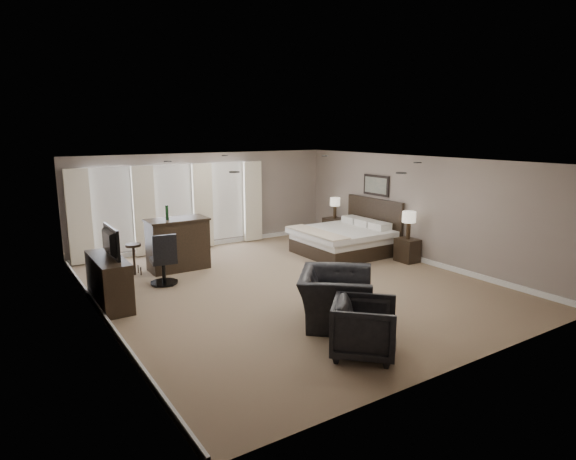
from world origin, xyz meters
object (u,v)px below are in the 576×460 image
tv (107,254)px  armchair_near (336,289)px  armchair_far (365,325)px  bar_counter (178,244)px  lamp_near (409,225)px  dresser (109,281)px  nightstand_near (407,250)px  bed (342,228)px  lamp_far (335,208)px  bar_stool_left (134,259)px  bar_stool_right (189,240)px  desk_chair (163,259)px  nightstand_far (334,229)px

tv → armchair_near: bearing=-134.4°
armchair_far → bar_counter: size_ratio=0.65×
lamp_near → tv: (-6.92, 0.87, 0.06)m
dresser → bar_counter: (1.92, 1.57, 0.15)m
tv → dresser: bearing=0.0°
nightstand_near → armchair_far: bearing=-143.0°
nightstand_near → tv: tv is taller
bed → tv: size_ratio=2.22×
lamp_far → bar_counter: bearing=-174.7°
bar_stool_left → bar_counter: bearing=-6.0°
nightstand_near → lamp_near: lamp_near is taller
bar_counter → bar_stool_right: (0.77, 1.29, -0.25)m
lamp_near → bar_counter: 5.57m
nightstand_near → desk_chair: desk_chair is taller
bar_counter → lamp_near: bearing=-26.0°
nightstand_near → desk_chair: (-5.66, 1.54, 0.27)m
dresser → tv: size_ratio=1.60×
lamp_near → tv: 6.97m
lamp_far → desk_chair: 5.84m
armchair_near → bar_counter: bar_counter is taller
dresser → lamp_near: bearing=-7.1°
nightstand_far → bar_stool_right: size_ratio=0.91×
armchair_near → desk_chair: size_ratio=1.21×
bed → armchair_near: bed is taller
lamp_far → tv: size_ratio=0.62×
nightstand_far → bar_counter: size_ratio=0.47×
dresser → armchair_far: (2.60, -4.12, -0.00)m
bed → lamp_far: size_ratio=3.57×
bar_counter → bar_stool_right: size_ratio=1.95×
lamp_far → armchair_near: 6.34m
lamp_near → bar_stool_left: size_ratio=0.96×
bar_stool_right → dresser: bearing=-133.2°
bar_counter → bar_stool_left: size_ratio=1.95×
bed → bar_stool_left: size_ratio=3.07×
lamp_near → bar_stool_right: (-4.23, 3.73, -0.56)m
tv → nightstand_near: bearing=-97.1°
nightstand_near → armchair_far: size_ratio=0.63×
lamp_near → desk_chair: 5.88m
lamp_near → tv: bearing=172.9°
desk_chair → bar_stool_right: bearing=-115.6°
desk_chair → bar_stool_left: bearing=-63.9°
nightstand_near → lamp_near: (0.00, 0.00, 0.63)m
bed → armchair_near: bearing=-130.6°
bed → nightstand_near: (0.89, -1.45, -0.41)m
bed → bar_stool_right: 4.06m
armchair_near → nightstand_far: bearing=3.0°
bar_stool_right → tv: bearing=-133.2°
nightstand_far → bar_stool_right: (-4.23, 0.83, 0.03)m
dresser → desk_chair: desk_chair is taller
tv → desk_chair: desk_chair is taller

